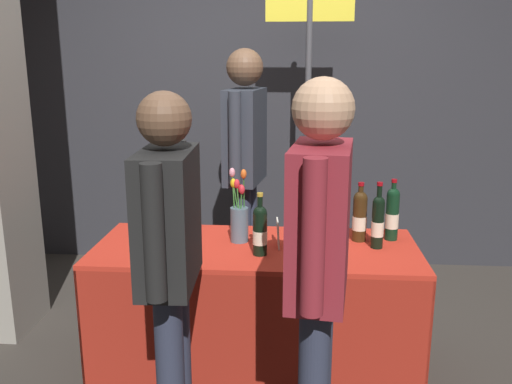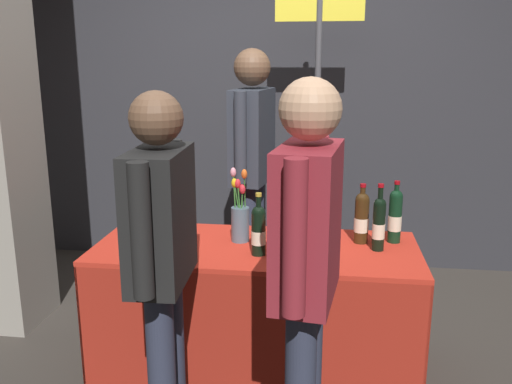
{
  "view_description": "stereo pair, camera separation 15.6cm",
  "coord_description": "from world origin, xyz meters",
  "px_view_note": "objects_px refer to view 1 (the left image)",
  "views": [
    {
      "loc": [
        0.21,
        -2.76,
        1.71
      ],
      "look_at": [
        0.0,
        0.0,
        1.02
      ],
      "focal_mm": 38.06,
      "sensor_mm": 36.0,
      "label": 1
    },
    {
      "loc": [
        0.36,
        -2.74,
        1.71
      ],
      "look_at": [
        0.0,
        0.0,
        1.02
      ],
      "focal_mm": 38.06,
      "sensor_mm": 36.0,
      "label": 2
    }
  ],
  "objects_px": {
    "tasting_table": "(256,284)",
    "wine_glass_near_vendor": "(171,231)",
    "display_bottle_0": "(360,215)",
    "vendor_presenter": "(245,154)",
    "featured_wine_bottle": "(378,221)",
    "flower_vase": "(239,218)",
    "booth_signpost": "(308,107)",
    "taster_foreground_right": "(169,246)"
  },
  "relations": [
    {
      "from": "wine_glass_near_vendor",
      "to": "flower_vase",
      "type": "xyz_separation_m",
      "value": [
        0.35,
        0.13,
        0.04
      ]
    },
    {
      "from": "wine_glass_near_vendor",
      "to": "flower_vase",
      "type": "height_order",
      "value": "flower_vase"
    },
    {
      "from": "featured_wine_bottle",
      "to": "wine_glass_near_vendor",
      "type": "relative_size",
      "value": 2.85
    },
    {
      "from": "featured_wine_bottle",
      "to": "taster_foreground_right",
      "type": "bearing_deg",
      "value": -144.01
    },
    {
      "from": "vendor_presenter",
      "to": "booth_signpost",
      "type": "relative_size",
      "value": 0.82
    },
    {
      "from": "vendor_presenter",
      "to": "taster_foreground_right",
      "type": "distance_m",
      "value": 1.54
    },
    {
      "from": "display_bottle_0",
      "to": "tasting_table",
      "type": "bearing_deg",
      "value": -166.56
    },
    {
      "from": "display_bottle_0",
      "to": "wine_glass_near_vendor",
      "type": "height_order",
      "value": "display_bottle_0"
    },
    {
      "from": "display_bottle_0",
      "to": "wine_glass_near_vendor",
      "type": "xyz_separation_m",
      "value": [
        -1.01,
        -0.19,
        -0.06
      ]
    },
    {
      "from": "tasting_table",
      "to": "flower_vase",
      "type": "xyz_separation_m",
      "value": [
        -0.1,
        0.07,
        0.35
      ]
    },
    {
      "from": "featured_wine_bottle",
      "to": "flower_vase",
      "type": "xyz_separation_m",
      "value": [
        -0.74,
        0.05,
        -0.01
      ]
    },
    {
      "from": "tasting_table",
      "to": "taster_foreground_right",
      "type": "height_order",
      "value": "taster_foreground_right"
    },
    {
      "from": "taster_foreground_right",
      "to": "booth_signpost",
      "type": "relative_size",
      "value": 0.73
    },
    {
      "from": "wine_glass_near_vendor",
      "to": "vendor_presenter",
      "type": "relative_size",
      "value": 0.07
    },
    {
      "from": "featured_wine_bottle",
      "to": "booth_signpost",
      "type": "height_order",
      "value": "booth_signpost"
    },
    {
      "from": "tasting_table",
      "to": "flower_vase",
      "type": "height_order",
      "value": "flower_vase"
    },
    {
      "from": "featured_wine_bottle",
      "to": "wine_glass_near_vendor",
      "type": "bearing_deg",
      "value": -175.95
    },
    {
      "from": "tasting_table",
      "to": "booth_signpost",
      "type": "distance_m",
      "value": 1.5
    },
    {
      "from": "display_bottle_0",
      "to": "featured_wine_bottle",
      "type": "bearing_deg",
      "value": -53.25
    },
    {
      "from": "featured_wine_bottle",
      "to": "display_bottle_0",
      "type": "relative_size",
      "value": 1.08
    },
    {
      "from": "tasting_table",
      "to": "taster_foreground_right",
      "type": "relative_size",
      "value": 1.09
    },
    {
      "from": "tasting_table",
      "to": "flower_vase",
      "type": "bearing_deg",
      "value": 143.68
    },
    {
      "from": "featured_wine_bottle",
      "to": "flower_vase",
      "type": "bearing_deg",
      "value": 176.28
    },
    {
      "from": "tasting_table",
      "to": "featured_wine_bottle",
      "type": "height_order",
      "value": "featured_wine_bottle"
    },
    {
      "from": "flower_vase",
      "to": "taster_foreground_right",
      "type": "distance_m",
      "value": 0.78
    },
    {
      "from": "display_bottle_0",
      "to": "vendor_presenter",
      "type": "height_order",
      "value": "vendor_presenter"
    },
    {
      "from": "featured_wine_bottle",
      "to": "vendor_presenter",
      "type": "relative_size",
      "value": 0.2
    },
    {
      "from": "tasting_table",
      "to": "wine_glass_near_vendor",
      "type": "bearing_deg",
      "value": -173.18
    },
    {
      "from": "flower_vase",
      "to": "taster_foreground_right",
      "type": "height_order",
      "value": "taster_foreground_right"
    },
    {
      "from": "wine_glass_near_vendor",
      "to": "vendor_presenter",
      "type": "bearing_deg",
      "value": 71.04
    },
    {
      "from": "tasting_table",
      "to": "booth_signpost",
      "type": "bearing_deg",
      "value": 76.65
    },
    {
      "from": "tasting_table",
      "to": "wine_glass_near_vendor",
      "type": "xyz_separation_m",
      "value": [
        -0.45,
        -0.05,
        0.31
      ]
    },
    {
      "from": "taster_foreground_right",
      "to": "featured_wine_bottle",
      "type": "bearing_deg",
      "value": -56.36
    },
    {
      "from": "booth_signpost",
      "to": "featured_wine_bottle",
      "type": "bearing_deg",
      "value": -72.8
    },
    {
      "from": "tasting_table",
      "to": "display_bottle_0",
      "type": "xyz_separation_m",
      "value": [
        0.56,
        0.13,
        0.36
      ]
    },
    {
      "from": "taster_foreground_right",
      "to": "booth_signpost",
      "type": "distance_m",
      "value": 2.0
    },
    {
      "from": "display_bottle_0",
      "to": "flower_vase",
      "type": "xyz_separation_m",
      "value": [
        -0.66,
        -0.06,
        -0.01
      ]
    },
    {
      "from": "display_bottle_0",
      "to": "taster_foreground_right",
      "type": "distance_m",
      "value": 1.19
    },
    {
      "from": "display_bottle_0",
      "to": "wine_glass_near_vendor",
      "type": "distance_m",
      "value": 1.03
    },
    {
      "from": "display_bottle_0",
      "to": "booth_signpost",
      "type": "height_order",
      "value": "booth_signpost"
    },
    {
      "from": "tasting_table",
      "to": "wine_glass_near_vendor",
      "type": "height_order",
      "value": "wine_glass_near_vendor"
    },
    {
      "from": "featured_wine_bottle",
      "to": "vendor_presenter",
      "type": "bearing_deg",
      "value": 133.39
    }
  ]
}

